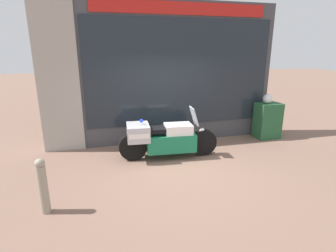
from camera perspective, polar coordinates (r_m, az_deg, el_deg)
The scene contains 7 objects.
ground_plane at distance 6.14m, azimuth 3.26°, elevation -8.82°, with size 60.00×60.00×0.00m, color #7A5B4C.
shop_building at distance 7.44m, azimuth -4.62°, elevation 11.11°, with size 6.54×0.55×3.89m.
window_display at distance 7.93m, azimuth 2.01°, elevation 0.77°, with size 5.06×0.30×2.12m.
paramedic_motorcycle at distance 6.44m, azimuth -1.04°, elevation -2.60°, with size 2.46×0.73×1.26m.
utility_cabinet at distance 8.54m, azimuth 20.82°, elevation 1.11°, with size 0.70×0.52×1.08m, color #235633.
white_helmet at distance 8.37m, azimuth 20.89°, elevation 5.58°, with size 0.28×0.28×0.28m, color white.
street_bollard at distance 4.77m, azimuth -25.60°, elevation -11.54°, with size 0.16×0.16×0.95m.
Camera 1 is at (-1.69, -5.32, 2.57)m, focal length 28.00 mm.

